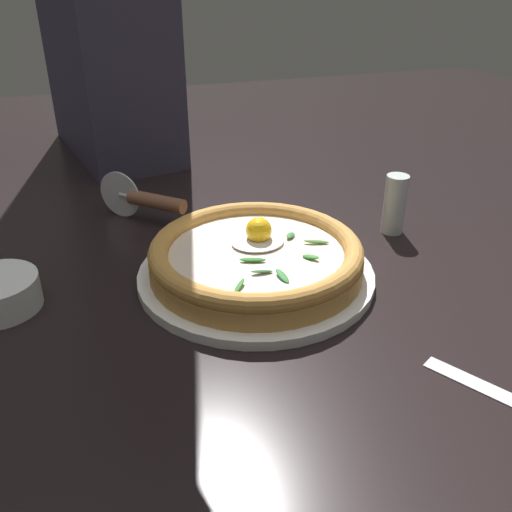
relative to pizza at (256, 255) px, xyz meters
name	(u,v)px	position (x,y,z in m)	size (l,w,h in m)	color
ground_plane	(242,302)	(0.03, 0.02, -0.05)	(2.40, 2.40, 0.03)	black
pizza_plate	(256,274)	(0.00, 0.00, -0.03)	(0.29, 0.29, 0.01)	white
pizza	(256,255)	(0.00, 0.00, 0.00)	(0.26, 0.26, 0.06)	#C18A41
pizza_cutter	(147,200)	(0.10, -0.21, 0.00)	(0.12, 0.11, 0.07)	silver
pepper_shaker	(395,204)	(-0.23, -0.07, 0.01)	(0.03, 0.03, 0.09)	silver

